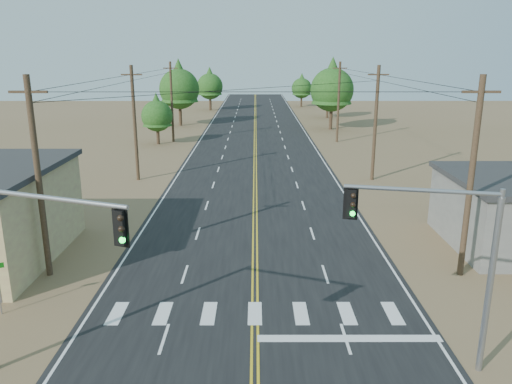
{
  "coord_description": "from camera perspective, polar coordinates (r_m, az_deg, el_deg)",
  "views": [
    {
      "loc": [
        0.02,
        -11.46,
        10.89
      ],
      "look_at": [
        0.06,
        15.19,
        3.5
      ],
      "focal_mm": 35.0,
      "sensor_mm": 36.0,
      "label": 1
    }
  ],
  "objects": [
    {
      "name": "tree_left_near",
      "position": [
        63.36,
        -11.27,
        8.87
      ],
      "size": [
        3.82,
        3.82,
        6.37
      ],
      "color": "#3F2D1E",
      "rests_on": "ground"
    },
    {
      "name": "utility_pole_right_far",
      "position": [
        64.58,
        9.41,
        10.17
      ],
      "size": [
        1.8,
        0.3,
        10.0
      ],
      "color": "#4C3826",
      "rests_on": "ground"
    },
    {
      "name": "tree_left_far",
      "position": [
        101.42,
        -5.3,
        12.23
      ],
      "size": [
        5.11,
        5.11,
        8.52
      ],
      "color": "#3F2D1E",
      "rests_on": "ground"
    },
    {
      "name": "utility_pole_left_near",
      "position": [
        26.36,
        -23.61,
        1.53
      ],
      "size": [
        1.8,
        0.3,
        10.0
      ],
      "color": "#4C3826",
      "rests_on": "ground"
    },
    {
      "name": "signal_mast_right",
      "position": [
        18.23,
        21.14,
        -6.12
      ],
      "size": [
        5.06,
        1.28,
        6.7
      ],
      "rotation": [
        0.0,
        0.0,
        -0.21
      ],
      "color": "gray",
      "rests_on": "ground"
    },
    {
      "name": "tree_right_mid",
      "position": [
        89.41,
        8.24,
        11.5
      ],
      "size": [
        4.8,
        4.8,
        8.01
      ],
      "color": "#3F2D1E",
      "rests_on": "ground"
    },
    {
      "name": "tree_right_far",
      "position": [
        108.2,
        5.24,
        11.96
      ],
      "size": [
        4.24,
        4.24,
        7.07
      ],
      "color": "#3F2D1E",
      "rests_on": "ground"
    },
    {
      "name": "utility_pole_left_far",
      "position": [
        64.59,
        -9.6,
        10.16
      ],
      "size": [
        1.8,
        0.3,
        10.0
      ],
      "color": "#4C3826",
      "rests_on": "ground"
    },
    {
      "name": "road",
      "position": [
        42.87,
        -0.1,
        0.8
      ],
      "size": [
        15.0,
        200.0,
        0.02
      ],
      "primitive_type": "cube",
      "color": "black",
      "rests_on": "ground"
    },
    {
      "name": "utility_pole_right_near",
      "position": [
        26.34,
        23.38,
        1.54
      ],
      "size": [
        1.8,
        0.3,
        10.0
      ],
      "color": "#4C3826",
      "rests_on": "ground"
    },
    {
      "name": "utility_pole_left_mid",
      "position": [
        45.09,
        -13.7,
        7.71
      ],
      "size": [
        1.8,
        0.3,
        10.0
      ],
      "color": "#4C3826",
      "rests_on": "ground"
    },
    {
      "name": "tree_right_near",
      "position": [
        75.44,
        8.69,
        11.97
      ],
      "size": [
        6.35,
        6.35,
        10.58
      ],
      "color": "#3F2D1E",
      "rests_on": "ground"
    },
    {
      "name": "tree_left_mid",
      "position": [
        79.64,
        -8.78,
        12.02
      ],
      "size": [
        6.17,
        6.17,
        10.29
      ],
      "color": "#3F2D1E",
      "rests_on": "ground"
    },
    {
      "name": "utility_pole_right_mid",
      "position": [
        45.08,
        13.49,
        7.72
      ],
      "size": [
        1.8,
        0.3,
        10.0
      ],
      "color": "#4C3826",
      "rests_on": "ground"
    },
    {
      "name": "signal_mast_left",
      "position": [
        17.84,
        -25.5,
        -6.36
      ],
      "size": [
        5.86,
        2.43,
        6.91
      ],
      "rotation": [
        0.0,
        0.0,
        -0.36
      ],
      "color": "gray",
      "rests_on": "ground"
    }
  ]
}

